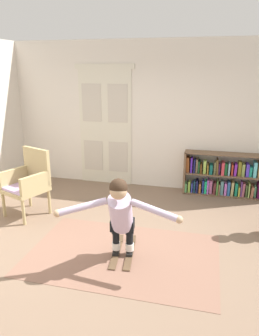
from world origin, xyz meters
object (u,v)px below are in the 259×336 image
person_skier (121,212)px  wicker_chair (28,181)px  bookshelf (227,177)px  skis_pair (123,252)px

person_skier → wicker_chair: bearing=151.1°
wicker_chair → bookshelf: bearing=27.2°
bookshelf → wicker_chair: bearing=-152.8°
wicker_chair → skis_pair: 2.10m
bookshelf → person_skier: person_skier is taller
wicker_chair → person_skier: 2.14m
bookshelf → skis_pair: 2.87m
skis_pair → bookshelf: bearing=60.8°
skis_pair → person_skier: size_ratio=0.54×
wicker_chair → skis_pair: size_ratio=1.38×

